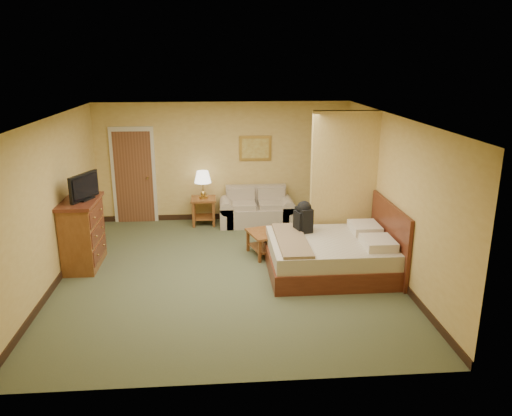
{
  "coord_description": "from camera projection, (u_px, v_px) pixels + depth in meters",
  "views": [
    {
      "loc": [
        -0.15,
        -7.77,
        3.47
      ],
      "look_at": [
        0.52,
        0.6,
        0.95
      ],
      "focal_mm": 35.0,
      "sensor_mm": 36.0,
      "label": 1
    }
  ],
  "objects": [
    {
      "name": "table_lamp",
      "position": [
        203.0,
        178.0,
        10.62
      ],
      "size": [
        0.36,
        0.36,
        0.6
      ],
      "color": "#B28E41",
      "rests_on": "side_table"
    },
    {
      "name": "baseboard",
      "position": [
        225.0,
        216.0,
        11.26
      ],
      "size": [
        5.5,
        0.02,
        0.12
      ],
      "primitive_type": "cube",
      "color": "black",
      "rests_on": "floor"
    },
    {
      "name": "backpack",
      "position": [
        304.0,
        215.0,
        8.64
      ],
      "size": [
        0.3,
        0.36,
        0.55
      ],
      "rotation": [
        0.0,
        0.0,
        0.3
      ],
      "color": "black",
      "rests_on": "bed"
    },
    {
      "name": "dresser",
      "position": [
        83.0,
        233.0,
        8.56
      ],
      "size": [
        0.59,
        1.12,
        1.19
      ],
      "color": "brown",
      "rests_on": "floor"
    },
    {
      "name": "loveseat",
      "position": [
        257.0,
        212.0,
        10.86
      ],
      "size": [
        1.61,
        0.75,
        0.81
      ],
      "color": "tan",
      "rests_on": "floor"
    },
    {
      "name": "right_wall",
      "position": [
        393.0,
        195.0,
        8.26
      ],
      "size": [
        0.02,
        6.0,
        2.6
      ],
      "primitive_type": "cube",
      "color": "tan",
      "rests_on": "floor"
    },
    {
      "name": "floor",
      "position": [
        228.0,
        273.0,
        8.43
      ],
      "size": [
        6.0,
        6.0,
        0.0
      ],
      "primitive_type": "plane",
      "color": "#4C5436",
      "rests_on": "ground"
    },
    {
      "name": "left_wall",
      "position": [
        52.0,
        203.0,
        7.84
      ],
      "size": [
        0.02,
        6.0,
        2.6
      ],
      "primitive_type": "cube",
      "color": "tan",
      "rests_on": "floor"
    },
    {
      "name": "coffee_table",
      "position": [
        269.0,
        238.0,
        9.13
      ],
      "size": [
        0.86,
        0.86,
        0.44
      ],
      "rotation": [
        0.0,
        0.0,
        0.29
      ],
      "color": "brown",
      "rests_on": "floor"
    },
    {
      "name": "partition",
      "position": [
        343.0,
        183.0,
        9.1
      ],
      "size": [
        1.2,
        0.15,
        2.6
      ],
      "primitive_type": "cube",
      "color": "tan",
      "rests_on": "floor"
    },
    {
      "name": "bed",
      "position": [
        336.0,
        254.0,
        8.38
      ],
      "size": [
        2.14,
        1.82,
        1.18
      ],
      "color": "#501F12",
      "rests_on": "floor"
    },
    {
      "name": "door",
      "position": [
        134.0,
        176.0,
        10.81
      ],
      "size": [
        0.94,
        0.16,
        2.1
      ],
      "color": "beige",
      "rests_on": "floor"
    },
    {
      "name": "tv",
      "position": [
        84.0,
        188.0,
        8.34
      ],
      "size": [
        0.32,
        0.71,
        0.45
      ],
      "rotation": [
        0.0,
        0.0,
        -0.38
      ],
      "color": "black",
      "rests_on": "dresser"
    },
    {
      "name": "back_wall",
      "position": [
        224.0,
        162.0,
        10.92
      ],
      "size": [
        5.5,
        0.02,
        2.6
      ],
      "primitive_type": "cube",
      "color": "tan",
      "rests_on": "floor"
    },
    {
      "name": "side_table",
      "position": [
        204.0,
        207.0,
        10.81
      ],
      "size": [
        0.53,
        0.53,
        0.59
      ],
      "color": "brown",
      "rests_on": "floor"
    },
    {
      "name": "wall_picture",
      "position": [
        255.0,
        148.0,
        10.86
      ],
      "size": [
        0.7,
        0.04,
        0.55
      ],
      "color": "#B78E3F",
      "rests_on": "back_wall"
    },
    {
      "name": "ceiling",
      "position": [
        225.0,
        118.0,
        7.68
      ],
      "size": [
        6.0,
        6.0,
        0.0
      ],
      "primitive_type": "plane",
      "rotation": [
        3.14,
        0.0,
        0.0
      ],
      "color": "white",
      "rests_on": "back_wall"
    }
  ]
}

